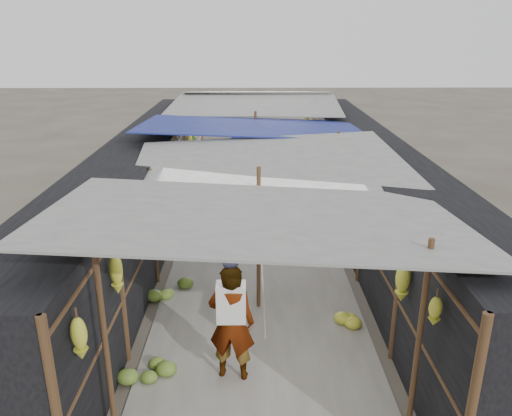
{
  "coord_description": "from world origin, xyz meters",
  "views": [
    {
      "loc": [
        -0.12,
        -4.87,
        4.68
      ],
      "look_at": [
        -0.03,
        4.8,
        1.25
      ],
      "focal_mm": 35.0,
      "sensor_mm": 36.0,
      "label": 1
    }
  ],
  "objects_px": {
    "crate_near": "(294,240)",
    "vendor_elderly": "(232,323)",
    "shopper_blue": "(223,224)",
    "black_basin": "(326,231)",
    "vendor_seated": "(295,200)"
  },
  "relations": [
    {
      "from": "crate_near",
      "to": "vendor_elderly",
      "type": "relative_size",
      "value": 0.3
    },
    {
      "from": "crate_near",
      "to": "shopper_blue",
      "type": "xyz_separation_m",
      "value": [
        -1.59,
        -0.37,
        0.54
      ]
    },
    {
      "from": "black_basin",
      "to": "vendor_elderly",
      "type": "height_order",
      "value": "vendor_elderly"
    },
    {
      "from": "crate_near",
      "to": "shopper_blue",
      "type": "relative_size",
      "value": 0.38
    },
    {
      "from": "shopper_blue",
      "to": "vendor_seated",
      "type": "xyz_separation_m",
      "value": [
        1.78,
        2.42,
        -0.27
      ]
    },
    {
      "from": "shopper_blue",
      "to": "crate_near",
      "type": "bearing_deg",
      "value": 18.59
    },
    {
      "from": "shopper_blue",
      "to": "vendor_seated",
      "type": "bearing_deg",
      "value": 59.04
    },
    {
      "from": "crate_near",
      "to": "black_basin",
      "type": "relative_size",
      "value": 0.79
    },
    {
      "from": "crate_near",
      "to": "vendor_elderly",
      "type": "height_order",
      "value": "vendor_elderly"
    },
    {
      "from": "black_basin",
      "to": "shopper_blue",
      "type": "distance_m",
      "value": 2.71
    },
    {
      "from": "vendor_seated",
      "to": "shopper_blue",
      "type": "bearing_deg",
      "value": -38.52
    },
    {
      "from": "black_basin",
      "to": "shopper_blue",
      "type": "relative_size",
      "value": 0.48
    },
    {
      "from": "black_basin",
      "to": "vendor_seated",
      "type": "relative_size",
      "value": 0.79
    },
    {
      "from": "black_basin",
      "to": "vendor_elderly",
      "type": "relative_size",
      "value": 0.38
    },
    {
      "from": "black_basin",
      "to": "vendor_elderly",
      "type": "bearing_deg",
      "value": -111.83
    }
  ]
}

